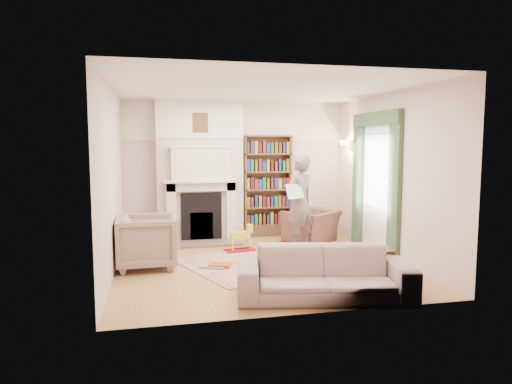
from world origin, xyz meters
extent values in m
plane|color=olive|center=(0.00, 0.00, 0.00)|extent=(4.50, 4.50, 0.00)
plane|color=white|center=(0.00, 0.00, 2.80)|extent=(4.50, 4.50, 0.00)
plane|color=beige|center=(0.00, 2.25, 1.40)|extent=(4.50, 0.00, 4.50)
plane|color=beige|center=(0.00, -2.25, 1.40)|extent=(4.50, 0.00, 4.50)
plane|color=beige|center=(-2.25, 0.00, 1.40)|extent=(0.00, 4.50, 4.50)
plane|color=beige|center=(2.25, 0.00, 1.40)|extent=(0.00, 4.50, 4.50)
cube|color=beige|center=(-0.75, 2.08, 1.40)|extent=(1.70, 0.35, 2.80)
cube|color=silver|center=(-0.75, 1.79, 1.22)|extent=(1.47, 0.24, 0.05)
cube|color=black|center=(-0.75, 1.88, 0.50)|extent=(0.80, 0.06, 0.96)
cube|color=silver|center=(-0.75, 1.81, 1.55)|extent=(1.15, 0.18, 0.62)
cube|color=brown|center=(0.65, 2.12, 1.18)|extent=(1.00, 0.24, 1.85)
cube|color=silver|center=(2.23, 0.40, 1.45)|extent=(0.02, 0.90, 1.30)
cube|color=#31482E|center=(2.20, -0.30, 1.20)|extent=(0.07, 0.32, 2.40)
cube|color=#31482E|center=(2.20, 1.10, 1.20)|extent=(0.07, 0.32, 2.40)
cube|color=#31482E|center=(2.19, 0.40, 2.38)|extent=(0.09, 1.70, 0.24)
cube|color=#C1A991|center=(0.12, 0.12, 0.01)|extent=(3.04, 2.71, 0.01)
imported|color=#462A25|center=(1.39, 1.43, 0.31)|extent=(1.28, 1.25, 0.63)
imported|color=#A09784|center=(-1.78, 0.17, 0.42)|extent=(0.96, 0.93, 0.83)
imported|color=#B4A194|center=(0.44, -1.77, 0.32)|extent=(2.31, 1.27, 0.64)
imported|color=#61554E|center=(0.94, 0.83, 0.87)|extent=(0.76, 0.67, 1.75)
cube|color=silver|center=(0.79, 0.63, 1.11)|extent=(0.39, 0.28, 0.26)
cylinder|color=#979A9E|center=(-1.30, 1.33, 0.28)|extent=(0.26, 0.26, 0.55)
cube|color=gold|center=(-0.73, -0.02, 0.03)|extent=(0.51, 0.51, 0.03)
cube|color=#B93515|center=(-0.66, -0.10, 0.04)|extent=(0.38, 0.31, 0.05)
cube|color=red|center=(0.22, -0.26, 0.02)|extent=(0.27, 0.22, 0.02)
cube|color=red|center=(-0.04, -0.40, 0.02)|extent=(0.30, 0.29, 0.02)
cube|color=red|center=(0.33, -0.37, 0.02)|extent=(0.30, 0.29, 0.02)
cube|color=red|center=(-0.42, 0.13, 0.02)|extent=(0.30, 0.29, 0.02)
camera|label=1|loc=(-1.60, -7.06, 1.95)|focal=32.00mm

